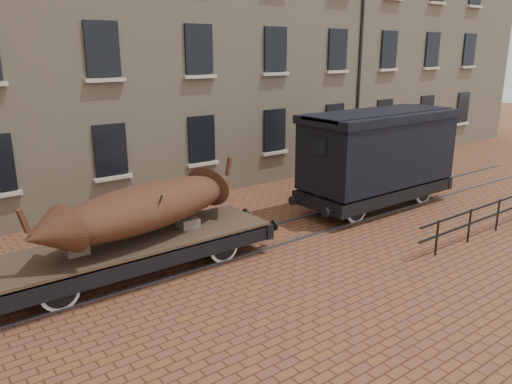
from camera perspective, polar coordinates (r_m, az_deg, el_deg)
ground at (r=14.77m, az=0.72°, el=-5.38°), size 90.00×90.00×0.00m
warehouse_cream at (r=23.84m, az=-8.92°, el=19.67°), size 40.00×10.19×14.00m
rail_track at (r=14.76m, az=0.72°, el=-5.27°), size 30.00×1.52×0.06m
flatcar_wagon at (r=12.65m, az=-13.48°, el=-6.07°), size 7.69×2.08×1.16m
iron_boat at (r=12.45m, az=-12.41°, el=-1.61°), size 6.21×2.99×1.51m
goods_van at (r=17.65m, az=13.85°, el=4.87°), size 6.56×2.39×3.39m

